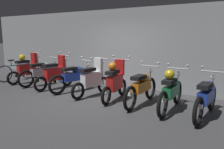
# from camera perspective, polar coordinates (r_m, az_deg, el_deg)

# --- Properties ---
(ground_plane) EXTENTS (80.00, 80.00, 0.00)m
(ground_plane) POSITION_cam_1_polar(r_m,az_deg,el_deg) (7.19, -6.60, -5.74)
(ground_plane) COLOR #424244
(back_wall) EXTENTS (16.00, 0.30, 2.84)m
(back_wall) POSITION_cam_1_polar(r_m,az_deg,el_deg) (8.80, 3.26, 6.60)
(back_wall) COLOR gray
(back_wall) RESTS_ON ground
(motorbike_slot_0) EXTENTS (0.59, 1.68, 1.29)m
(motorbike_slot_0) POSITION_cam_1_polar(r_m,az_deg,el_deg) (9.87, -20.06, 1.40)
(motorbike_slot_0) COLOR black
(motorbike_slot_0) RESTS_ON ground
(motorbike_slot_1) EXTENTS (0.56, 1.94, 1.03)m
(motorbike_slot_1) POSITION_cam_1_polar(r_m,az_deg,el_deg) (9.23, -16.69, 0.53)
(motorbike_slot_1) COLOR black
(motorbike_slot_1) RESTS_ON ground
(motorbike_slot_2) EXTENTS (0.59, 1.68, 1.29)m
(motorbike_slot_2) POSITION_cam_1_polar(r_m,az_deg,el_deg) (8.50, -13.74, 0.14)
(motorbike_slot_2) COLOR black
(motorbike_slot_2) RESTS_ON ground
(motorbike_slot_3) EXTENTS (0.63, 1.93, 1.15)m
(motorbike_slot_3) POSITION_cam_1_polar(r_m,az_deg,el_deg) (7.97, -9.12, -0.61)
(motorbike_slot_3) COLOR black
(motorbike_slot_3) RESTS_ON ground
(motorbike_slot_4) EXTENTS (0.56, 1.68, 1.18)m
(motorbike_slot_4) POSITION_cam_1_polar(r_m,az_deg,el_deg) (7.32, -4.90, -1.20)
(motorbike_slot_4) COLOR black
(motorbike_slot_4) RESTS_ON ground
(motorbike_slot_5) EXTENTS (0.58, 1.67, 1.29)m
(motorbike_slot_5) POSITION_cam_1_polar(r_m,az_deg,el_deg) (6.85, 0.78, -1.58)
(motorbike_slot_5) COLOR black
(motorbike_slot_5) RESTS_ON ground
(motorbike_slot_6) EXTENTS (0.59, 1.95, 1.15)m
(motorbike_slot_6) POSITION_cam_1_polar(r_m,az_deg,el_deg) (6.47, 7.30, -3.04)
(motorbike_slot_6) COLOR black
(motorbike_slot_6) RESTS_ON ground
(motorbike_slot_7) EXTENTS (0.59, 1.95, 1.15)m
(motorbike_slot_7) POSITION_cam_1_polar(r_m,az_deg,el_deg) (6.09, 14.29, -3.75)
(motorbike_slot_7) COLOR black
(motorbike_slot_7) RESTS_ON ground
(motorbike_slot_8) EXTENTS (0.59, 1.95, 1.15)m
(motorbike_slot_8) POSITION_cam_1_polar(r_m,az_deg,el_deg) (5.87, 22.14, -5.06)
(motorbike_slot_8) COLOR black
(motorbike_slot_8) RESTS_ON ground
(bicycle) EXTENTS (0.50, 1.73, 0.89)m
(bicycle) POSITION_cam_1_polar(r_m,az_deg,el_deg) (10.55, -22.35, 0.64)
(bicycle) COLOR black
(bicycle) RESTS_ON ground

